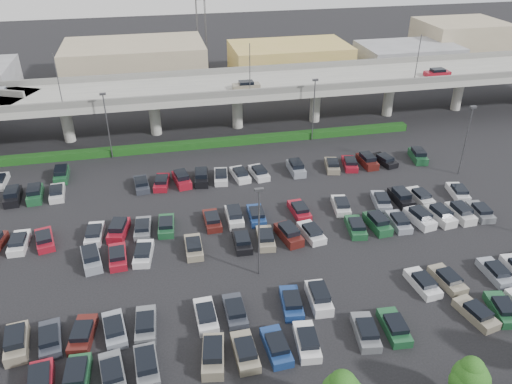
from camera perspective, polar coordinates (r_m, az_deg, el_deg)
ground at (r=59.37m, az=-1.34°, el=-4.55°), size 280.00×280.00×0.00m
overpass at (r=84.91m, az=-5.73°, el=11.46°), size 150.00×13.00×15.80m
hedge at (r=80.77m, az=-4.73°, el=5.63°), size 66.00×1.60×1.10m
parked_cars at (r=56.06m, az=-1.67°, el=-6.12°), size 63.08×41.56×1.67m
light_poles at (r=57.33m, az=-5.84°, el=1.24°), size 66.90×48.38×10.30m
distant_buildings at (r=115.94m, az=-1.15°, el=14.94°), size 138.00×24.00×9.00m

